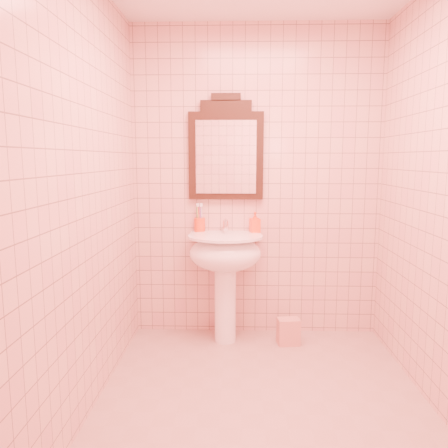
{
  "coord_description": "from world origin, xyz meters",
  "views": [
    {
      "loc": [
        -0.16,
        -2.45,
        1.45
      ],
      "look_at": [
        -0.25,
        0.55,
        1.0
      ],
      "focal_mm": 35.0,
      "sensor_mm": 36.0,
      "label": 1
    }
  ],
  "objects_px": {
    "soap_dispenser": "(255,222)",
    "towel": "(288,332)",
    "mirror": "(226,151)",
    "toothbrush_cup": "(200,224)",
    "pedestal_sink": "(225,261)"
  },
  "relations": [
    {
      "from": "mirror",
      "to": "soap_dispenser",
      "type": "bearing_deg",
      "value": -13.25
    },
    {
      "from": "soap_dispenser",
      "to": "towel",
      "type": "height_order",
      "value": "soap_dispenser"
    },
    {
      "from": "soap_dispenser",
      "to": "towel",
      "type": "relative_size",
      "value": 0.8
    },
    {
      "from": "mirror",
      "to": "toothbrush_cup",
      "type": "height_order",
      "value": "mirror"
    },
    {
      "from": "pedestal_sink",
      "to": "mirror",
      "type": "bearing_deg",
      "value": 90.0
    },
    {
      "from": "pedestal_sink",
      "to": "toothbrush_cup",
      "type": "relative_size",
      "value": 4.23
    },
    {
      "from": "pedestal_sink",
      "to": "mirror",
      "type": "relative_size",
      "value": 1.04
    },
    {
      "from": "pedestal_sink",
      "to": "soap_dispenser",
      "type": "xyz_separation_m",
      "value": [
        0.23,
        0.15,
        0.28
      ]
    },
    {
      "from": "mirror",
      "to": "towel",
      "type": "distance_m",
      "value": 1.51
    },
    {
      "from": "mirror",
      "to": "towel",
      "type": "xyz_separation_m",
      "value": [
        0.5,
        -0.25,
        -1.41
      ]
    },
    {
      "from": "toothbrush_cup",
      "to": "soap_dispenser",
      "type": "height_order",
      "value": "toothbrush_cup"
    },
    {
      "from": "towel",
      "to": "pedestal_sink",
      "type": "bearing_deg",
      "value": 174.89
    },
    {
      "from": "mirror",
      "to": "towel",
      "type": "bearing_deg",
      "value": -26.2
    },
    {
      "from": "pedestal_sink",
      "to": "soap_dispenser",
      "type": "relative_size",
      "value": 5.24
    },
    {
      "from": "pedestal_sink",
      "to": "toothbrush_cup",
      "type": "xyz_separation_m",
      "value": [
        -0.21,
        0.18,
        0.26
      ]
    }
  ]
}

